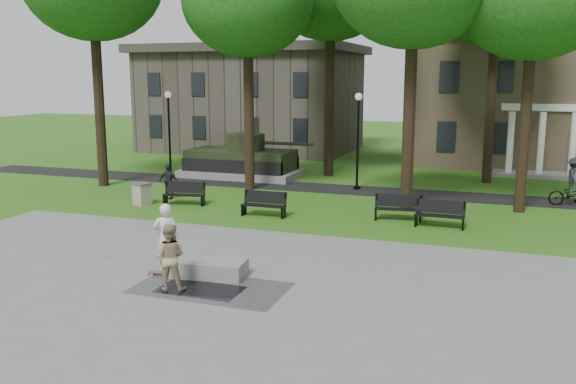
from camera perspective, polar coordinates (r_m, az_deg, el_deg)
name	(u,v)px	position (r m, az deg, el deg)	size (l,w,h in m)	color
ground	(251,255)	(19.14, -3.49, -5.94)	(120.00, 120.00, 0.00)	#316217
plaza	(168,312)	(14.91, -11.12, -11.00)	(22.00, 16.00, 0.02)	gray
footpath	(345,190)	(30.25, 5.40, 0.23)	(44.00, 2.60, 0.01)	black
building_right	(552,95)	(42.97, 23.48, 8.31)	(17.00, 12.00, 8.60)	#9E8460
building_left	(253,102)	(47.07, -3.31, 8.39)	(15.00, 10.00, 7.20)	#4C443D
tree_1	(248,2)	(29.96, -3.80, 17.34)	(6.20, 6.20, 11.63)	black
lamp_left	(169,127)	(33.96, -11.06, 5.97)	(0.36, 0.36, 4.73)	black
lamp_mid	(358,133)	(30.05, 6.56, 5.51)	(0.36, 0.36, 4.73)	black
tank_monument	(242,161)	(34.07, -4.34, 2.87)	(7.45, 3.40, 2.40)	gray
puddle	(200,290)	(16.25, -8.22, -9.02)	(2.20, 1.20, 0.00)	black
concrete_block	(206,268)	(17.24, -7.67, -7.05)	(2.20, 1.00, 0.45)	gray
skateboard	(162,273)	(17.59, -11.73, -7.48)	(0.78, 0.20, 0.07)	brown
skateboarder	(166,238)	(17.54, -11.32, -4.23)	(0.73, 0.48, 1.99)	silver
friend_watching	(169,257)	(16.10, -11.06, -5.98)	(0.86, 0.67, 1.77)	tan
pedestrian_walker	(168,181)	(28.27, -11.13, 0.97)	(0.94, 0.39, 1.60)	#20252B
cyclist	(573,186)	(28.89, 25.09, 0.49)	(1.93, 1.11, 2.10)	black
park_bench_0	(185,193)	(26.84, -9.63, -0.08)	(1.85, 0.84, 1.00)	black
park_bench_1	(264,203)	(24.30, -2.24, -1.07)	(1.80, 0.52, 1.00)	black
park_bench_2	(399,207)	(24.00, 10.30, -1.38)	(1.84, 0.75, 1.00)	black
park_bench_3	(440,213)	(23.20, 14.03, -1.95)	(1.81, 0.55, 1.00)	black
trash_bin	(142,194)	(27.22, -13.50, -0.16)	(0.84, 0.84, 0.96)	#A79C89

